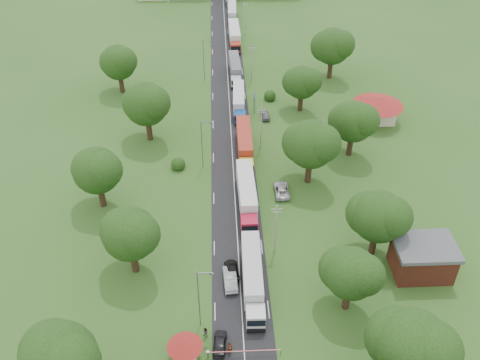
{
  "coord_description": "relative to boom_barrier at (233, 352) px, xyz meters",
  "views": [
    {
      "loc": [
        -2.34,
        -64.3,
        57.41
      ],
      "look_at": [
        0.9,
        6.99,
        3.0
      ],
      "focal_mm": 40.0,
      "sensor_mm": 36.0,
      "label": 1
    }
  ],
  "objects": [
    {
      "name": "truck_6",
      "position": [
        3.67,
        112.87,
        1.14
      ],
      "size": [
        2.68,
        13.86,
        3.84
      ],
      "color": "#20572C",
      "rests_on": "ground"
    },
    {
      "name": "ground",
      "position": [
        1.36,
        25.0,
        -0.89
      ],
      "size": [
        260.0,
        260.0,
        0.0
      ],
      "primitive_type": "plane",
      "color": "#2B4E1A",
      "rests_on": "ground"
    },
    {
      "name": "pedestrian_booth",
      "position": [
        -3.44,
        3.0,
        -0.06
      ],
      "size": [
        1.02,
        1.0,
        1.66
      ],
      "primitive_type": "imported",
      "rotation": [
        0.0,
        0.0,
        -0.69
      ],
      "color": "gray",
      "rests_on": "ground"
    },
    {
      "name": "tree_10",
      "position": [
        -13.65,
        15.16,
        6.33
      ],
      "size": [
        8.8,
        8.8,
        11.07
      ],
      "color": "#382616",
      "rests_on": "ground"
    },
    {
      "name": "car_lane_front",
      "position": [
        -1.64,
        1.5,
        -0.19
      ],
      "size": [
        1.99,
        4.22,
        1.39
      ],
      "primitive_type": "imported",
      "rotation": [
        0.0,
        0.0,
        3.06
      ],
      "color": "black",
      "rests_on": "ground"
    },
    {
      "name": "info_sign",
      "position": [
        6.56,
        60.0,
        2.11
      ],
      "size": [
        0.12,
        3.1,
        4.1
      ],
      "color": "slate",
      "rests_on": "ground"
    },
    {
      "name": "lamp_1",
      "position": [
        -3.99,
        40.0,
        4.66
      ],
      "size": [
        2.03,
        0.22,
        10.0
      ],
      "color": "slate",
      "rests_on": "ground"
    },
    {
      "name": "tree_3",
      "position": [
        21.35,
        17.16,
        6.33
      ],
      "size": [
        8.8,
        8.8,
        11.07
      ],
      "color": "#382616",
      "rests_on": "ground"
    },
    {
      "name": "truck_1",
      "position": [
        3.24,
        28.81,
        1.4
      ],
      "size": [
        2.94,
        15.58,
        4.31
      ],
      "color": "#A9132E",
      "rests_on": "ground"
    },
    {
      "name": "boom_barrier",
      "position": [
        0.0,
        0.0,
        0.0
      ],
      "size": [
        9.22,
        0.35,
        1.18
      ],
      "color": "slate",
      "rests_on": "ground"
    },
    {
      "name": "house_brick",
      "position": [
        27.36,
        13.0,
        1.76
      ],
      "size": [
        8.6,
        6.6,
        5.2
      ],
      "color": "maroon",
      "rests_on": "ground"
    },
    {
      "name": "tree_1",
      "position": [
        19.34,
        -4.83,
        6.96
      ],
      "size": [
        9.6,
        9.6,
        12.05
      ],
      "color": "#382616",
      "rests_on": "ground"
    },
    {
      "name": "pole_4",
      "position": [
        6.86,
        102.0,
        3.79
      ],
      "size": [
        1.6,
        0.24,
        9.0
      ],
      "color": "gray",
      "rests_on": "ground"
    },
    {
      "name": "car_lane_rear",
      "position": [
        0.27,
        13.72,
        -0.22
      ],
      "size": [
        2.36,
        4.81,
        1.35
      ],
      "primitive_type": "imported",
      "rotation": [
        0.0,
        0.0,
        3.25
      ],
      "color": "black",
      "rests_on": "ground"
    },
    {
      "name": "tree_5",
      "position": [
        23.35,
        43.16,
        6.33
      ],
      "size": [
        8.8,
        8.8,
        11.07
      ],
      "color": "#382616",
      "rests_on": "ground"
    },
    {
      "name": "lamp_0",
      "position": [
        -3.99,
        5.0,
        4.66
      ],
      "size": [
        2.03,
        0.22,
        10.0
      ],
      "color": "slate",
      "rests_on": "ground"
    },
    {
      "name": "tree_2",
      "position": [
        15.35,
        7.14,
        5.7
      ],
      "size": [
        8.0,
        8.0,
        10.1
      ],
      "color": "#382616",
      "rests_on": "ground"
    },
    {
      "name": "lamp_2",
      "position": [
        -3.99,
        75.0,
        4.66
      ],
      "size": [
        2.03,
        0.22,
        10.0
      ],
      "color": "slate",
      "rests_on": "ground"
    },
    {
      "name": "house_cream",
      "position": [
        31.36,
        55.0,
        2.75
      ],
      "size": [
        10.08,
        10.08,
        5.8
      ],
      "color": "beige",
      "rests_on": "ground"
    },
    {
      "name": "tree_9",
      "position": [
        -18.66,
        -4.83,
        6.96
      ],
      "size": [
        9.6,
        9.6,
        12.05
      ],
      "color": "#382616",
      "rests_on": "ground"
    },
    {
      "name": "road",
      "position": [
        1.36,
        45.0,
        -0.89
      ],
      "size": [
        8.0,
        200.0,
        0.04
      ],
      "primitive_type": "cube",
      "color": "black",
      "rests_on": "ground"
    },
    {
      "name": "guard_booth",
      "position": [
        -5.84,
        -0.0,
        1.27
      ],
      "size": [
        4.4,
        4.4,
        3.45
      ],
      "color": "beige",
      "rests_on": "ground"
    },
    {
      "name": "tree_4",
      "position": [
        14.34,
        35.17,
        6.96
      ],
      "size": [
        9.6,
        9.6,
        12.05
      ],
      "color": "#382616",
      "rests_on": "ground"
    },
    {
      "name": "tree_11",
      "position": [
        -20.65,
        30.16,
        6.33
      ],
      "size": [
        8.8,
        8.8,
        11.07
      ],
      "color": "#382616",
      "rests_on": "ground"
    },
    {
      "name": "car_verge_far",
      "position": [
        8.67,
        57.2,
        -0.19
      ],
      "size": [
        1.92,
        4.21,
        1.4
      ],
      "primitive_type": "imported",
      "rotation": [
        0.0,
        0.0,
        3.21
      ],
      "color": "slate",
      "rests_on": "ground"
    },
    {
      "name": "pole_3",
      "position": [
        6.86,
        74.0,
        3.79
      ],
      "size": [
        1.6,
        0.24,
        9.0
      ],
      "color": "gray",
      "rests_on": "ground"
    },
    {
      "name": "tree_7",
      "position": [
        25.34,
        75.17,
        6.96
      ],
      "size": [
        9.6,
        9.6,
        12.05
      ],
      "color": "#382616",
      "rests_on": "ground"
    },
    {
      "name": "truck_3",
      "position": [
        3.32,
        60.93,
        1.11
      ],
      "size": [
        2.77,
        13.65,
        3.77
      ],
      "color": "navy",
      "rests_on": "ground"
    },
    {
      "name": "car_verge_near",
      "position": [
        9.36,
        31.9,
        -0.15
      ],
      "size": [
        2.48,
        5.33,
        1.48
      ],
      "primitive_type": "imported",
      "rotation": [
        0.0,
        0.0,
        3.15
      ],
      "color": "#B4B4B4",
      "rests_on": "ground"
    },
    {
      "name": "tree_6",
      "position": [
        16.35,
        60.14,
        5.7
      ],
      "size": [
        8.0,
        8.0,
        10.1
      ],
      "color": "#382616",
      "rests_on": "ground"
    },
    {
      "name": "truck_4",
      "position": [
        3.13,
        76.69,
        1.12
      ],
      "size": [
        2.75,
        13.68,
        3.78
      ],
      "color": "#B2B2B2",
      "rests_on": "ground"
    },
    {
      "name": "truck_0",
      "position": [
        3.02,
        10.99,
        1.32
      ],
      "size": [
        2.76,
        15.06,
        4.17
      ],
      "color": "silver",
      "rests_on": "ground"
    },
    {
      "name": "truck_5",
      "position": [
        3.72,
        95.97,
        1.37
      ],
      "size": [
        2.83,
        15.36,
        4.25
      ],
      "color": "#9F2518",
      "rests_on": "ground"
    },
    {
      "name": "pedestrian_near",
      "position": [
        -0.43,
        0.5,
        0.04
      ],
      "size": [
        0.79,
        0.65,
        1.86
      ],
      "primitive_type": "imported",
      "rotation": [
        0.0,
        0.0,
        0.34
      ],
      "color": "gray",
      "rests_on": "ground"
    },
    {
      "name": "tree_13",
      "position": [
        -22.65,
        70.16,
        6.33
      ],
      "size": [
        8.8,
        8.8,
        11.07
      ],
      "color": "#382616",
      "rests_on": "ground"
    },
    {
      "name": "car_lane_mid",
      "position": [
        -0.04,
        12.0,
        -0.06
      ],
      "size": [
        2.08,
        5.18,
        1.67
      ],
      "primitive_type": "imported",
      "rotation": [
        0.0,
        0.0,
        3.2
      ],
      "color": "#A1A4A9",
      "rests_on": "ground"
    },
    {
      "name": "pole_2",
      "position": [
        6.86,
        46.0,
        3.79
      ],
      "size": [
        1.6,
        0.24,
        9.0
      ],
      "color": "gray",
      "rests_on": "ground"
    },
    {
      "name": "truck_2",
      "position": [
        3.66,
        44.03,
        1.34
      ],
      "size": [
        2.6,
        15.14,
        4.2
      ],
      "color": "gold",
      "rests_on": "ground"
    },
    {
      "name": "pole_1",
      "position": [
        6.86,
        18.0,
        3.79
      ],
      "size": [
        1.6,
        0.24,
        9.0
      ],
      "color": "gray",
      "rests_on": "ground"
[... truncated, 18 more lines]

